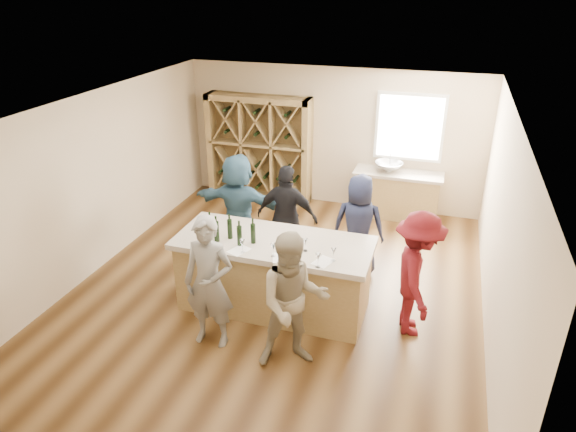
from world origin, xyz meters
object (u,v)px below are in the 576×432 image
(wine_bottle_e, at_px, (253,234))
(sink, at_px, (389,167))
(wine_rack, at_px, (259,149))
(tasting_counter_base, at_px, (274,277))
(wine_bottle_c, at_px, (230,229))
(wine_bottle_d, at_px, (240,236))
(person_far_left, at_px, (239,206))
(wine_bottle_b, at_px, (217,232))
(person_server, at_px, (417,274))
(person_near_right, at_px, (293,302))
(person_far_mid, at_px, (287,217))
(person_near_left, at_px, (209,283))
(person_far_right, at_px, (358,225))
(wine_bottle_a, at_px, (210,227))

(wine_bottle_e, bearing_deg, sink, 70.68)
(wine_rack, relative_size, tasting_counter_base, 0.85)
(wine_bottle_c, bearing_deg, wine_rack, 104.68)
(tasting_counter_base, xyz_separation_m, wine_bottle_c, (-0.59, -0.11, 0.72))
(wine_bottle_d, bearing_deg, wine_bottle_e, 38.01)
(wine_bottle_e, distance_m, person_far_left, 1.71)
(sink, distance_m, wine_bottle_b, 4.33)
(wine_bottle_c, xyz_separation_m, person_server, (2.53, 0.16, -0.35))
(wine_rack, height_order, person_near_right, wine_rack)
(sink, xyz_separation_m, person_near_right, (-0.49, -4.71, -0.13))
(person_server, relative_size, person_far_left, 0.97)
(tasting_counter_base, distance_m, wine_bottle_b, 1.06)
(wine_rack, bearing_deg, person_near_right, -65.22)
(person_far_mid, bearing_deg, tasting_counter_base, 100.43)
(wine_rack, xyz_separation_m, tasting_counter_base, (1.60, -3.74, -0.60))
(wine_bottle_c, xyz_separation_m, wine_bottle_d, (0.20, -0.15, 0.00))
(person_server, bearing_deg, person_near_left, 100.34)
(person_near_left, xyz_separation_m, person_far_right, (1.46, 2.30, -0.07))
(person_near_right, xyz_separation_m, person_far_right, (0.34, 2.37, -0.06))
(tasting_counter_base, relative_size, person_far_mid, 1.51)
(person_near_right, relative_size, person_far_left, 0.99)
(wine_bottle_a, xyz_separation_m, person_near_left, (0.34, -0.81, -0.33))
(wine_rack, relative_size, sink, 4.06)
(wine_bottle_e, height_order, person_far_mid, person_far_mid)
(person_far_mid, bearing_deg, wine_bottle_d, 83.94)
(wine_bottle_b, relative_size, person_near_left, 0.16)
(sink, height_order, person_far_mid, person_far_mid)
(sink, distance_m, person_server, 3.72)
(person_server, bearing_deg, person_far_mid, 48.97)
(wine_bottle_a, height_order, person_far_left, person_far_left)
(person_near_left, height_order, person_server, person_near_left)
(sink, bearing_deg, person_server, -76.95)
(wine_bottle_b, xyz_separation_m, wine_bottle_d, (0.34, -0.01, -0.01))
(sink, height_order, person_server, person_server)
(person_far_mid, bearing_deg, wine_rack, -59.08)
(wine_bottle_e, xyz_separation_m, person_server, (2.18, 0.19, -0.35))
(person_server, height_order, person_far_mid, person_server)
(person_far_mid, bearing_deg, wine_bottle_a, 65.62)
(wine_bottle_e, bearing_deg, person_near_right, -46.75)
(wine_bottle_a, bearing_deg, person_far_mid, 63.95)
(wine_bottle_d, xyz_separation_m, person_server, (2.33, 0.31, -0.35))
(wine_bottle_b, xyz_separation_m, person_near_left, (0.21, -0.73, -0.33))
(wine_rack, xyz_separation_m, person_near_right, (2.21, -4.78, -0.21))
(wine_bottle_e, height_order, person_far_right, person_far_right)
(wine_rack, height_order, wine_bottle_b, wine_rack)
(wine_bottle_c, height_order, person_server, person_server)
(wine_rack, distance_m, wine_bottle_d, 4.18)
(wine_bottle_a, xyz_separation_m, person_far_left, (-0.20, 1.48, -0.33))
(tasting_counter_base, relative_size, person_far_left, 1.45)
(person_server, bearing_deg, person_far_right, 25.48)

